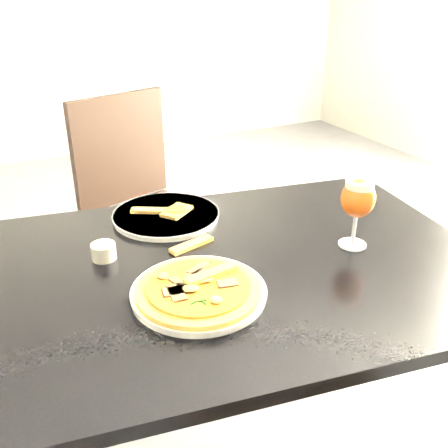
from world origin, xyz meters
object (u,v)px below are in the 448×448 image
chair_far (143,206)px  beer_glass (358,199)px  dining_table (228,296)px  pizza (199,288)px

chair_far → beer_glass: size_ratio=5.51×
dining_table → beer_glass: (0.31, -0.06, 0.21)m
dining_table → pizza: bearing=-131.0°
pizza → beer_glass: 0.44m
dining_table → beer_glass: bearing=-1.5°
beer_glass → pizza: bearing=-174.9°
dining_table → pizza: (-0.11, -0.10, 0.11)m
beer_glass → chair_far: bearing=104.2°
chair_far → pizza: 1.04m
dining_table → beer_glass: beer_glass is taller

